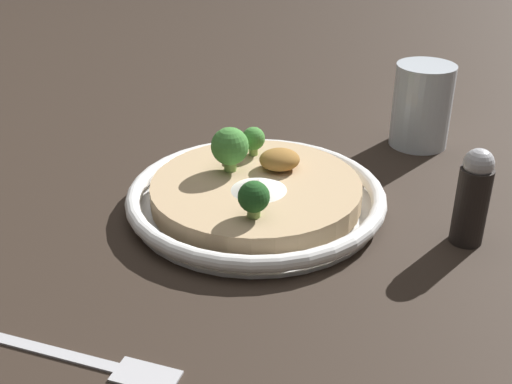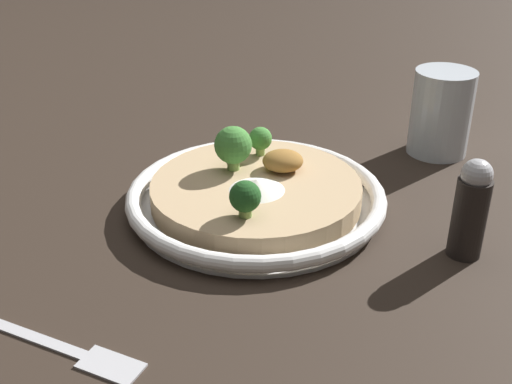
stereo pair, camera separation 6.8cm
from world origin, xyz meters
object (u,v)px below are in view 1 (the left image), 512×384
Objects in this scene: broccoli_front_left at (254,198)px; broccoli_back_right at (253,139)px; broccoli_back at (230,147)px; pepper_shaker at (473,197)px; risotto_bowl at (256,196)px; fork_utensil at (100,363)px; drinking_glass at (422,106)px.

broccoli_front_left reaches higher than broccoli_back_right.
pepper_shaker is (0.22, -0.13, -0.01)m from broccoli_back.
risotto_bowl is 0.08m from broccoli_back_right.
broccoli_back is (-0.02, 0.03, 0.04)m from risotto_bowl.
broccoli_back is at bearing 90.36° from fork_utensil.
drinking_glass is (0.26, 0.10, -0.01)m from broccoli_back.
broccoli_back_right is 0.31× the size of drinking_glass.
drinking_glass reaches higher than pepper_shaker.
pepper_shaker is at bearing -30.90° from broccoli_back.
risotto_bowl is 0.06m from broccoli_back.
broccoli_front_left is (-0.01, -0.07, 0.04)m from risotto_bowl.
drinking_glass is at bearing 21.78° from broccoli_back.
broccoli_back_right is 0.05m from broccoli_back.
risotto_bowl is 8.31× the size of broccoli_back_right.
risotto_bowl is at bearing 82.66° from fork_utensil.
drinking_glass is at bearing 79.60° from pepper_shaker.
pepper_shaker reaches higher than risotto_bowl.
pepper_shaker is (0.21, -0.03, -0.00)m from broccoli_front_left.
broccoli_front_left is 0.24× the size of fork_utensil.
broccoli_back_right is 0.34× the size of pepper_shaker.
fork_utensil is at bearing -137.77° from drinking_glass.
broccoli_front_left is 0.35× the size of drinking_glass.
broccoli_back_right is 0.22× the size of fork_utensil.
drinking_glass is 0.53m from fork_utensil.
broccoli_back is 0.25m from pepper_shaker.
risotto_bowl is 2.59× the size of drinking_glass.
drinking_glass is 0.70× the size of fork_utensil.
drinking_glass is 1.08× the size of pepper_shaker.
risotto_bowl is at bearing -54.53° from broccoli_back.
pepper_shaker is (-0.04, -0.23, -0.00)m from drinking_glass.
fork_utensil is (-0.14, -0.15, -0.05)m from broccoli_front_left.
broccoli_back_right is at bearing 49.72° from broccoli_back.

